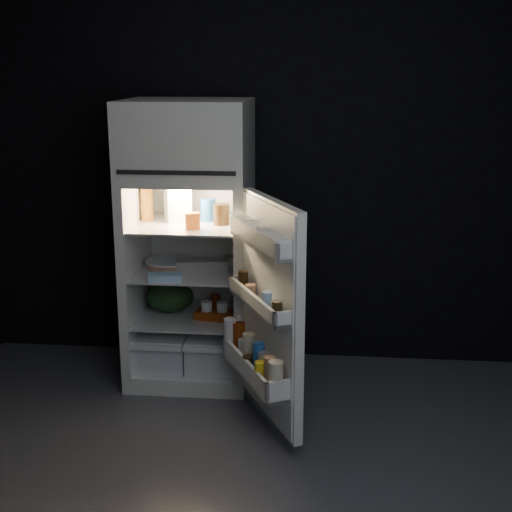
# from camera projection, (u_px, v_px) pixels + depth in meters

# --- Properties ---
(floor) EXTENTS (4.00, 3.40, 0.00)m
(floor) POSITION_uv_depth(u_px,v_px,m) (248.00, 490.00, 3.42)
(floor) COLOR #515156
(floor) RESTS_ON ground
(wall_back) EXTENTS (4.00, 0.00, 2.70)m
(wall_back) POSITION_uv_depth(u_px,v_px,m) (275.00, 163.00, 4.71)
(wall_back) COLOR black
(wall_back) RESTS_ON ground
(wall_front) EXTENTS (4.00, 0.00, 2.70)m
(wall_front) POSITION_uv_depth(u_px,v_px,m) (154.00, 386.00, 1.44)
(wall_front) COLOR black
(wall_front) RESTS_ON ground
(refrigerator) EXTENTS (0.76, 0.71, 1.78)m
(refrigerator) POSITION_uv_depth(u_px,v_px,m) (190.00, 233.00, 4.49)
(refrigerator) COLOR white
(refrigerator) RESTS_ON ground
(fridge_door) EXTENTS (0.49, 0.73, 1.22)m
(fridge_door) POSITION_uv_depth(u_px,v_px,m) (266.00, 315.00, 3.83)
(fridge_door) COLOR white
(fridge_door) RESTS_ON ground
(milk_jug) EXTENTS (0.20, 0.20, 0.24)m
(milk_jug) POSITION_uv_depth(u_px,v_px,m) (178.00, 202.00, 4.48)
(milk_jug) COLOR white
(milk_jug) RESTS_ON refrigerator
(mayo_jar) EXTENTS (0.13, 0.13, 0.14)m
(mayo_jar) POSITION_uv_depth(u_px,v_px,m) (208.00, 210.00, 4.49)
(mayo_jar) COLOR #1E56A7
(mayo_jar) RESTS_ON refrigerator
(jam_jar) EXTENTS (0.13, 0.13, 0.13)m
(jam_jar) POSITION_uv_depth(u_px,v_px,m) (221.00, 214.00, 4.38)
(jam_jar) COLOR black
(jam_jar) RESTS_ON refrigerator
(amber_bottle) EXTENTS (0.09, 0.09, 0.22)m
(amber_bottle) POSITION_uv_depth(u_px,v_px,m) (147.00, 203.00, 4.49)
(amber_bottle) COLOR #BD771E
(amber_bottle) RESTS_ON refrigerator
(small_carton) EXTENTS (0.10, 0.08, 0.10)m
(small_carton) POSITION_uv_depth(u_px,v_px,m) (192.00, 221.00, 4.26)
(small_carton) COLOR orange
(small_carton) RESTS_ON refrigerator
(egg_carton) EXTENTS (0.34, 0.16, 0.07)m
(egg_carton) POSITION_uv_depth(u_px,v_px,m) (203.00, 265.00, 4.48)
(egg_carton) COLOR gray
(egg_carton) RESTS_ON refrigerator
(pie) EXTENTS (0.36, 0.36, 0.04)m
(pie) POSITION_uv_depth(u_px,v_px,m) (170.00, 264.00, 4.55)
(pie) COLOR #A77758
(pie) RESTS_ON refrigerator
(flat_package) EXTENTS (0.22, 0.14, 0.04)m
(flat_package) POSITION_uv_depth(u_px,v_px,m) (165.00, 277.00, 4.28)
(flat_package) COLOR #94BFE6
(flat_package) RESTS_ON refrigerator
(wrapped_pkg) EXTENTS (0.13, 0.11, 0.05)m
(wrapped_pkg) POSITION_uv_depth(u_px,v_px,m) (232.00, 260.00, 4.64)
(wrapped_pkg) COLOR beige
(wrapped_pkg) RESTS_ON refrigerator
(produce_bag) EXTENTS (0.38, 0.35, 0.20)m
(produce_bag) POSITION_uv_depth(u_px,v_px,m) (170.00, 297.00, 4.62)
(produce_bag) COLOR #193815
(produce_bag) RESTS_ON refrigerator
(yogurt_tray) EXTENTS (0.27, 0.18, 0.05)m
(yogurt_tray) POSITION_uv_depth(u_px,v_px,m) (216.00, 315.00, 4.50)
(yogurt_tray) COLOR #91350C
(yogurt_tray) RESTS_ON refrigerator
(small_can_red) EXTENTS (0.07, 0.07, 0.09)m
(small_can_red) POSITION_uv_depth(u_px,v_px,m) (215.00, 301.00, 4.70)
(small_can_red) COLOR #91350C
(small_can_red) RESTS_ON refrigerator
(small_can_silver) EXTENTS (0.07, 0.07, 0.09)m
(small_can_silver) POSITION_uv_depth(u_px,v_px,m) (236.00, 304.00, 4.65)
(small_can_silver) COLOR silver
(small_can_silver) RESTS_ON refrigerator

